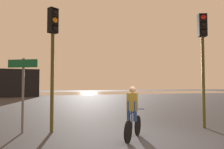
{
  "coord_description": "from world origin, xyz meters",
  "views": [
    {
      "loc": [
        -3.02,
        -5.75,
        1.67
      ],
      "look_at": [
        0.5,
        5.0,
        2.2
      ],
      "focal_mm": 35.0,
      "sensor_mm": 36.0,
      "label": 1
    }
  ],
  "objects_px": {
    "distant_building": "(8,83)",
    "direction_sign_post": "(23,84)",
    "traffic_light_near_right": "(203,48)",
    "traffic_light_near_left": "(53,45)",
    "cyclist": "(133,113)"
  },
  "relations": [
    {
      "from": "distant_building",
      "to": "cyclist",
      "type": "xyz_separation_m",
      "value": [
        7.02,
        -27.6,
        -1.09
      ]
    },
    {
      "from": "distant_building",
      "to": "traffic_light_near_left",
      "type": "distance_m",
      "value": 26.22
    },
    {
      "from": "traffic_light_near_left",
      "to": "distant_building",
      "type": "bearing_deg",
      "value": -112.01
    },
    {
      "from": "traffic_light_near_left",
      "to": "direction_sign_post",
      "type": "relative_size",
      "value": 1.7
    },
    {
      "from": "distant_building",
      "to": "traffic_light_near_left",
      "type": "relative_size",
      "value": 1.9
    },
    {
      "from": "cyclist",
      "to": "traffic_light_near_left",
      "type": "bearing_deg",
      "value": -179.0
    },
    {
      "from": "distant_building",
      "to": "traffic_light_near_right",
      "type": "bearing_deg",
      "value": -68.75
    },
    {
      "from": "distant_building",
      "to": "direction_sign_post",
      "type": "bearing_deg",
      "value": -81.64
    },
    {
      "from": "traffic_light_near_right",
      "to": "traffic_light_near_left",
      "type": "bearing_deg",
      "value": 9.44
    },
    {
      "from": "traffic_light_near_left",
      "to": "cyclist",
      "type": "relative_size",
      "value": 2.73
    },
    {
      "from": "cyclist",
      "to": "distant_building",
      "type": "bearing_deg",
      "value": 144.11
    },
    {
      "from": "traffic_light_near_right",
      "to": "direction_sign_post",
      "type": "bearing_deg",
      "value": 9.16
    },
    {
      "from": "traffic_light_near_left",
      "to": "direction_sign_post",
      "type": "xyz_separation_m",
      "value": [
        -0.98,
        0.21,
        -1.37
      ]
    },
    {
      "from": "distant_building",
      "to": "cyclist",
      "type": "distance_m",
      "value": 28.5
    },
    {
      "from": "distant_building",
      "to": "traffic_light_near_left",
      "type": "height_order",
      "value": "traffic_light_near_left"
    }
  ]
}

